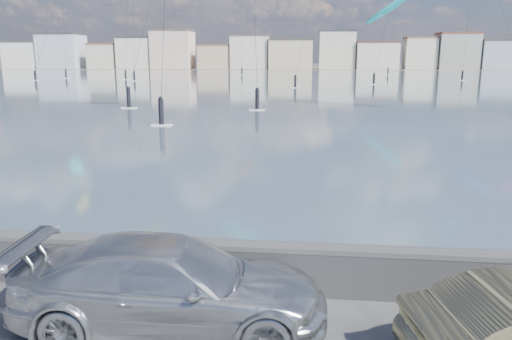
{
  "coord_description": "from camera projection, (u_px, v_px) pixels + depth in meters",
  "views": [
    {
      "loc": [
        2.17,
        -6.46,
        4.6
      ],
      "look_at": [
        1.0,
        4.0,
        2.2
      ],
      "focal_mm": 35.0,
      "sensor_mm": 36.0,
      "label": 1
    }
  ],
  "objects": [
    {
      "name": "bay_water",
      "position": [
        301.0,
        81.0,
        96.19
      ],
      "size": [
        500.0,
        177.0,
        0.0
      ],
      "primitive_type": "cube",
      "color": "#375058",
      "rests_on": "ground"
    },
    {
      "name": "far_shore_strip",
      "position": [
        307.0,
        68.0,
        201.33
      ],
      "size": [
        500.0,
        60.0,
        0.0
      ],
      "primitive_type": "cube",
      "color": "#4C473D",
      "rests_on": "ground"
    },
    {
      "name": "seawall",
      "position": [
        199.0,
        262.0,
        10.0
      ],
      "size": [
        400.0,
        0.36,
        1.08
      ],
      "color": "#28282B",
      "rests_on": "ground"
    },
    {
      "name": "far_buildings",
      "position": [
        311.0,
        53.0,
        186.29
      ],
      "size": [
        240.79,
        13.26,
        14.6
      ],
      "color": "white",
      "rests_on": "ground"
    },
    {
      "name": "car_silver",
      "position": [
        171.0,
        285.0,
        8.54
      ],
      "size": [
        5.46,
        2.44,
        1.55
      ],
      "primitive_type": "imported",
      "rotation": [
        0.0,
        0.0,
        1.62
      ],
      "color": "#B3B6BA",
      "rests_on": "ground"
    },
    {
      "name": "kitesurfer_17",
      "position": [
        390.0,
        8.0,
        93.42
      ],
      "size": [
        10.08,
        15.8,
        17.01
      ],
      "color": "#19BFBF",
      "rests_on": "ground"
    }
  ]
}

